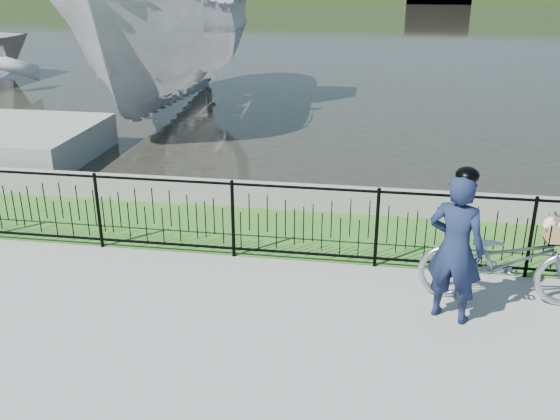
# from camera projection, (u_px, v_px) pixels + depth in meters

# --- Properties ---
(ground) EXTENTS (120.00, 120.00, 0.00)m
(ground) POSITION_uv_depth(u_px,v_px,m) (286.00, 321.00, 7.35)
(ground) COLOR gray
(ground) RESTS_ON ground
(grass_strip) EXTENTS (60.00, 2.00, 0.01)m
(grass_strip) POSITION_uv_depth(u_px,v_px,m) (311.00, 232.00, 9.73)
(grass_strip) COLOR #366E22
(grass_strip) RESTS_ON ground
(water) EXTENTS (120.00, 120.00, 0.00)m
(water) POSITION_uv_depth(u_px,v_px,m) (367.00, 30.00, 37.57)
(water) COLOR black
(water) RESTS_ON ground
(quay_wall) EXTENTS (60.00, 0.30, 0.40)m
(quay_wall) POSITION_uv_depth(u_px,v_px,m) (318.00, 198.00, 10.57)
(quay_wall) COLOR gray
(quay_wall) RESTS_ON ground
(fence) EXTENTS (14.00, 0.06, 1.15)m
(fence) POSITION_uv_depth(u_px,v_px,m) (304.00, 224.00, 8.60)
(fence) COLOR black
(fence) RESTS_ON ground
(bicycle_rig) EXTENTS (2.10, 0.73, 1.18)m
(bicycle_rig) POSITION_uv_depth(u_px,v_px,m) (508.00, 260.00, 7.59)
(bicycle_rig) COLOR #A9ADB5
(bicycle_rig) RESTS_ON ground
(cyclist) EXTENTS (0.77, 0.65, 1.87)m
(cyclist) POSITION_uv_depth(u_px,v_px,m) (456.00, 247.00, 7.09)
(cyclist) COLOR #151E3B
(cyclist) RESTS_ON ground
(boat_near) EXTENTS (3.88, 9.93, 5.61)m
(boat_near) POSITION_uv_depth(u_px,v_px,m) (171.00, 38.00, 16.62)
(boat_near) COLOR #B3B3B3
(boat_near) RESTS_ON water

